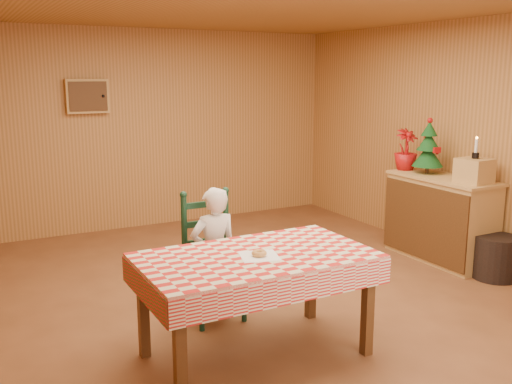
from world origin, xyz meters
TOP-DOWN VIEW (x-y plane):
  - ground at (0.00, 0.00)m, footprint 6.00×6.00m
  - cabin_walls at (-0.00, 0.53)m, footprint 5.10×6.05m
  - dining_table at (-0.62, -0.95)m, footprint 1.66×0.96m
  - ladder_chair at (-0.62, -0.16)m, footprint 0.44×0.40m
  - seated_child at (-0.62, -0.22)m, footprint 0.41×0.27m
  - napkin at (-0.62, -1.00)m, footprint 0.32×0.32m
  - donut at (-0.62, -1.00)m, footprint 0.11×0.11m
  - shelf_unit at (2.21, 0.05)m, footprint 0.54×1.24m
  - crate at (2.22, -0.35)m, footprint 0.33×0.33m
  - christmas_tree at (2.22, 0.30)m, footprint 0.34×0.34m
  - flower_arrangement at (2.17, 0.60)m, footprint 0.28×0.28m
  - candle_set at (2.22, -0.35)m, footprint 0.07×0.07m
  - storage_bin at (2.26, -0.67)m, footprint 0.56×0.56m

SIDE VIEW (x-z plane):
  - ground at x=0.00m, z-range 0.00..0.00m
  - storage_bin at x=2.26m, z-range 0.00..0.44m
  - shelf_unit at x=2.21m, z-range 0.00..0.93m
  - ladder_chair at x=-0.62m, z-range -0.04..1.04m
  - seated_child at x=-0.62m, z-range 0.00..1.12m
  - dining_table at x=-0.62m, z-range 0.30..1.07m
  - napkin at x=-0.62m, z-range 0.77..0.77m
  - donut at x=-0.62m, z-range 0.77..0.81m
  - crate at x=2.22m, z-range 0.93..1.18m
  - flower_arrangement at x=2.17m, z-range 0.93..1.40m
  - christmas_tree at x=2.22m, z-range 0.90..1.52m
  - candle_set at x=2.22m, z-range 1.13..1.36m
  - cabin_walls at x=0.00m, z-range 0.50..3.15m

